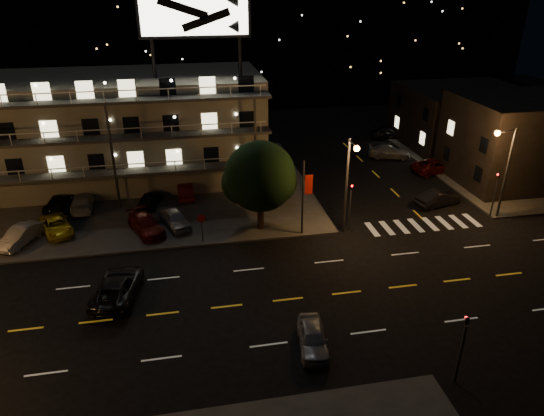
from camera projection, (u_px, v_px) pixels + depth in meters
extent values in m
plane|color=black|center=(258.00, 303.00, 31.20)|extent=(140.00, 140.00, 0.00)
cube|color=#343432|center=(81.00, 195.00, 46.56)|extent=(44.00, 24.00, 0.15)
cube|color=#343432|center=(495.00, 165.00, 53.93)|extent=(16.00, 24.00, 0.15)
cube|color=gray|center=(121.00, 131.00, 48.66)|extent=(28.00, 12.00, 10.00)
cube|color=gray|center=(114.00, 78.00, 46.40)|extent=(28.00, 12.00, 0.50)
cube|color=#343432|center=(117.00, 173.00, 43.34)|extent=(28.00, 1.80, 0.25)
cube|color=#343432|center=(111.00, 138.00, 41.96)|extent=(28.00, 1.80, 0.25)
cube|color=#343432|center=(106.00, 102.00, 40.58)|extent=(28.00, 1.80, 0.25)
cylinder|color=black|center=(153.00, 58.00, 44.44)|extent=(0.36, 0.36, 3.50)
cylinder|color=black|center=(240.00, 56.00, 45.78)|extent=(0.36, 0.36, 3.50)
cube|color=black|center=(194.00, 14.00, 43.50)|extent=(10.20, 0.50, 4.20)
cube|color=white|center=(195.00, 14.00, 43.23)|extent=(9.60, 0.06, 3.60)
cube|color=black|center=(527.00, 140.00, 48.59)|extent=(14.00, 10.00, 8.50)
cube|color=black|center=(462.00, 117.00, 59.56)|extent=(14.00, 12.00, 7.00)
cube|color=black|center=(196.00, 20.00, 88.13)|extent=(120.00, 20.00, 24.00)
cylinder|color=#2D2D30|center=(346.00, 187.00, 38.27)|extent=(0.20, 0.20, 8.00)
cylinder|color=#2D2D30|center=(353.00, 144.00, 35.92)|extent=(0.12, 1.80, 0.12)
sphere|color=#FB963E|center=(357.00, 149.00, 35.25)|extent=(0.44, 0.44, 0.44)
cylinder|color=#2D2D30|center=(506.00, 175.00, 40.61)|extent=(0.20, 0.20, 8.00)
cylinder|color=#2D2D30|center=(507.00, 131.00, 38.84)|extent=(1.80, 0.12, 0.12)
sphere|color=#FB963E|center=(497.00, 133.00, 38.75)|extent=(0.44, 0.44, 0.44)
cylinder|color=#2D2D30|center=(350.00, 210.00, 39.47)|extent=(0.14, 0.14, 3.60)
imported|color=black|center=(352.00, 184.00, 38.48)|extent=(0.20, 0.16, 1.00)
sphere|color=#FF0C0C|center=(352.00, 186.00, 38.42)|extent=(0.14, 0.14, 0.14)
cylinder|color=#2D2D30|center=(460.00, 354.00, 24.39)|extent=(0.14, 0.14, 3.60)
imported|color=black|center=(468.00, 318.00, 23.40)|extent=(0.20, 0.16, 1.00)
sphere|color=#FF0C0C|center=(466.00, 318.00, 23.55)|extent=(0.14, 0.14, 0.14)
cylinder|color=#2D2D30|center=(494.00, 198.00, 41.65)|extent=(0.14, 0.14, 3.60)
imported|color=black|center=(499.00, 173.00, 40.66)|extent=(0.16, 0.20, 1.00)
sphere|color=#FF0C0C|center=(498.00, 174.00, 40.68)|extent=(0.14, 0.14, 0.14)
cylinder|color=#2D2D30|center=(303.00, 199.00, 38.11)|extent=(0.16, 0.16, 6.40)
cube|color=#AF140C|center=(309.00, 185.00, 37.67)|extent=(0.60, 0.04, 1.60)
cylinder|color=#2D2D30|center=(202.00, 230.00, 37.85)|extent=(0.08, 0.08, 2.20)
cylinder|color=#AF140C|center=(201.00, 219.00, 37.36)|extent=(0.91, 0.04, 0.91)
cylinder|color=black|center=(261.00, 214.00, 39.67)|extent=(0.55, 0.55, 2.63)
sphere|color=black|center=(260.00, 176.00, 38.25)|extent=(5.70, 5.70, 5.70)
sphere|color=black|center=(243.00, 183.00, 38.70)|extent=(3.51, 3.51, 3.51)
sphere|color=black|center=(276.00, 183.00, 38.25)|extent=(3.29, 3.29, 3.29)
imported|color=#949599|center=(20.00, 236.00, 37.60)|extent=(2.99, 4.37, 1.36)
imported|color=gold|center=(56.00, 226.00, 39.26)|extent=(3.65, 4.84, 1.22)
imported|color=#580F0C|center=(146.00, 225.00, 39.31)|extent=(3.60, 5.05, 1.36)
imported|color=#949599|center=(175.00, 218.00, 40.27)|extent=(2.97, 4.45, 1.41)
imported|color=black|center=(61.00, 201.00, 43.51)|extent=(2.45, 4.71, 1.27)
imported|color=#949599|center=(83.00, 201.00, 43.35)|extent=(2.38, 4.97, 1.40)
imported|color=black|center=(150.00, 199.00, 43.82)|extent=(2.45, 4.09, 1.30)
imported|color=#580F0C|center=(185.00, 190.00, 45.63)|extent=(1.66, 4.14, 1.34)
imported|color=black|center=(438.00, 198.00, 44.26)|extent=(4.56, 2.61, 1.42)
imported|color=#580F0C|center=(435.00, 166.00, 51.92)|extent=(5.65, 3.58, 1.45)
imported|color=#949599|center=(390.00, 152.00, 56.06)|extent=(5.18, 3.34, 1.40)
imported|color=black|center=(387.00, 133.00, 62.72)|extent=(4.59, 2.32, 1.50)
imported|color=#949599|center=(313.00, 337.00, 27.24)|extent=(2.08, 4.03, 1.31)
imported|color=black|center=(118.00, 287.00, 31.52)|extent=(3.45, 5.89, 1.54)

